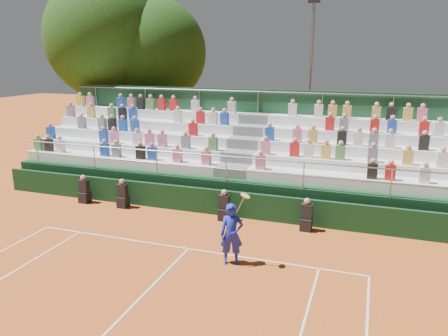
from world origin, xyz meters
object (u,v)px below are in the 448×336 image
(tennis_player, at_px, (232,234))
(tree_east, at_px, (153,53))
(tree_west, at_px, (108,38))
(floodlight_mast, at_px, (311,70))

(tennis_player, xyz_separation_m, tree_east, (-9.24, 13.08, 5.17))
(tree_west, bearing_deg, tennis_player, -45.87)
(tree_east, xyz_separation_m, floodlight_mast, (9.47, 0.05, -0.94))
(tree_west, relative_size, floodlight_mast, 1.18)
(tennis_player, xyz_separation_m, tree_west, (-11.70, 12.06, 5.98))
(tree_west, xyz_separation_m, floodlight_mast, (11.92, 1.08, -1.75))
(floodlight_mast, bearing_deg, tree_west, -174.84)
(tree_west, bearing_deg, floodlight_mast, 5.16)
(floodlight_mast, bearing_deg, tennis_player, -90.98)
(tree_west, height_order, floodlight_mast, tree_west)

